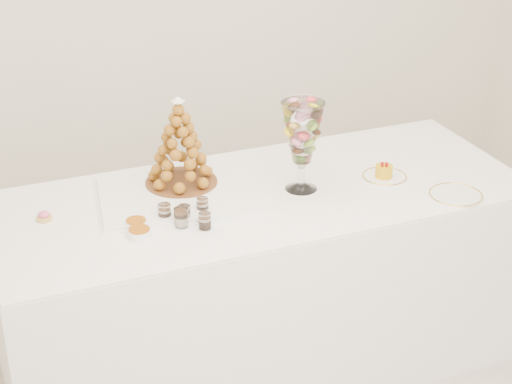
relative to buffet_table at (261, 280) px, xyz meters
name	(u,v)px	position (x,y,z in m)	size (l,w,h in m)	color
buffet_table	(261,280)	(0.00, 0.00, 0.00)	(2.30, 1.05, 0.85)	white
lace_tray	(178,196)	(-0.34, 0.06, 0.44)	(0.64, 0.48, 0.02)	white
macaron_vase	(302,134)	(0.17, -0.01, 0.68)	(0.18, 0.18, 0.38)	white
cake_plate	(384,177)	(0.55, -0.03, 0.43)	(0.20, 0.20, 0.01)	white
spare_plate	(456,195)	(0.75, -0.28, 0.43)	(0.23, 0.23, 0.01)	white
pink_tart	(44,216)	(-0.88, 0.04, 0.44)	(0.06, 0.06, 0.04)	tan
verrine_a	(165,212)	(-0.44, -0.11, 0.46)	(0.05, 0.05, 0.07)	white
verrine_b	(184,213)	(-0.36, -0.14, 0.46)	(0.05, 0.05, 0.07)	white
verrine_c	(202,206)	(-0.28, -0.09, 0.46)	(0.05, 0.05, 0.06)	white
verrine_d	(181,217)	(-0.39, -0.17, 0.46)	(0.06, 0.06, 0.08)	white
verrine_e	(205,221)	(-0.30, -0.22, 0.46)	(0.05, 0.05, 0.07)	white
ramekin_back	(136,224)	(-0.55, -0.13, 0.44)	(0.09, 0.09, 0.03)	white
ramekin_front	(139,233)	(-0.56, -0.20, 0.44)	(0.09, 0.09, 0.03)	white
croquembouche	(180,142)	(-0.30, 0.16, 0.63)	(0.30, 0.30, 0.38)	brown
mousse_cake	(384,171)	(0.54, -0.03, 0.46)	(0.07, 0.07, 0.07)	#E3A50A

